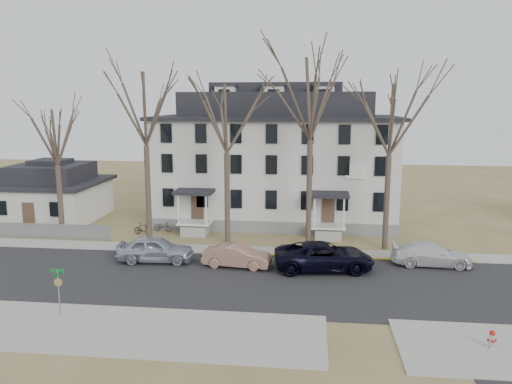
# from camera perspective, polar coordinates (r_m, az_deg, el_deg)

# --- Properties ---
(ground) EXTENTS (120.00, 120.00, 0.00)m
(ground) POSITION_cam_1_polar(r_m,az_deg,el_deg) (27.84, 3.65, -11.81)
(ground) COLOR olive
(ground) RESTS_ON ground
(main_road) EXTENTS (120.00, 10.00, 0.04)m
(main_road) POSITION_cam_1_polar(r_m,az_deg,el_deg) (29.70, 3.85, -10.37)
(main_road) COLOR #27272A
(main_road) RESTS_ON ground
(far_sidewalk) EXTENTS (120.00, 2.00, 0.08)m
(far_sidewalk) POSITION_cam_1_polar(r_m,az_deg,el_deg) (35.37, 4.31, -6.95)
(far_sidewalk) COLOR #A09F97
(far_sidewalk) RESTS_ON ground
(near_sidewalk_left) EXTENTS (20.00, 5.00, 0.08)m
(near_sidewalk_left) POSITION_cam_1_polar(r_m,az_deg,el_deg) (25.00, -16.29, -14.89)
(near_sidewalk_left) COLOR #A09F97
(near_sidewalk_left) RESTS_ON ground
(yellow_curb) EXTENTS (14.00, 0.25, 0.06)m
(yellow_curb) POSITION_cam_1_polar(r_m,az_deg,el_deg) (34.70, 12.60, -7.52)
(yellow_curb) COLOR gold
(yellow_curb) RESTS_ON ground
(boarding_house) EXTENTS (20.80, 12.36, 12.05)m
(boarding_house) POSITION_cam_1_polar(r_m,az_deg,el_deg) (44.13, 2.31, 3.66)
(boarding_house) COLOR slate
(boarding_house) RESTS_ON ground
(small_house) EXTENTS (8.70, 8.70, 5.00)m
(small_house) POSITION_cam_1_polar(r_m,az_deg,el_deg) (48.47, -22.20, -0.24)
(small_house) COLOR silver
(small_house) RESTS_ON ground
(fence) EXTENTS (14.00, 0.06, 1.20)m
(fence) POSITION_cam_1_polar(r_m,az_deg,el_deg) (42.96, -24.95, -4.79)
(fence) COLOR gray
(fence) RESTS_ON ground
(tree_far_left) EXTENTS (8.40, 8.40, 13.72)m
(tree_far_left) POSITION_cam_1_polar(r_m,az_deg,el_deg) (37.60, -12.61, 9.86)
(tree_far_left) COLOR #473B31
(tree_far_left) RESTS_ON ground
(tree_mid_left) EXTENTS (7.80, 7.80, 12.74)m
(tree_mid_left) POSITION_cam_1_polar(r_m,az_deg,el_deg) (36.11, -3.41, 8.90)
(tree_mid_left) COLOR #473B31
(tree_mid_left) RESTS_ON ground
(tree_center) EXTENTS (9.00, 9.00, 14.70)m
(tree_center) POSITION_cam_1_polar(r_m,az_deg,el_deg) (35.57, 6.31, 11.23)
(tree_center) COLOR #473B31
(tree_center) RESTS_ON ground
(tree_mid_right) EXTENTS (7.80, 7.80, 12.74)m
(tree_mid_right) POSITION_cam_1_polar(r_m,az_deg,el_deg) (35.97, 15.16, 8.56)
(tree_mid_right) COLOR #473B31
(tree_mid_right) RESTS_ON ground
(tree_bungalow) EXTENTS (6.60, 6.60, 10.78)m
(tree_bungalow) POSITION_cam_1_polar(r_m,az_deg,el_deg) (40.48, -21.95, 6.23)
(tree_bungalow) COLOR #473B31
(tree_bungalow) RESTS_ON ground
(car_silver) EXTENTS (5.12, 2.33, 1.70)m
(car_silver) POSITION_cam_1_polar(r_m,az_deg,el_deg) (33.75, -11.42, -6.47)
(car_silver) COLOR #A6ADBE
(car_silver) RESTS_ON ground
(car_tan) EXTENTS (4.48, 1.95, 1.43)m
(car_tan) POSITION_cam_1_polar(r_m,az_deg,el_deg) (32.16, -2.20, -7.37)
(car_tan) COLOR #A07160
(car_tan) RESTS_ON ground
(car_navy) EXTENTS (6.54, 3.64, 1.73)m
(car_navy) POSITION_cam_1_polar(r_m,az_deg,el_deg) (31.83, 7.78, -7.36)
(car_navy) COLOR black
(car_navy) RESTS_ON ground
(car_white) EXTENTS (5.08, 2.17, 1.46)m
(car_white) POSITION_cam_1_polar(r_m,az_deg,el_deg) (34.36, 19.38, -6.77)
(car_white) COLOR silver
(car_white) RESTS_ON ground
(bicycle_left) EXTENTS (1.71, 0.93, 0.85)m
(bicycle_left) POSITION_cam_1_polar(r_m,az_deg,el_deg) (41.33, -10.60, -3.95)
(bicycle_left) COLOR black
(bicycle_left) RESTS_ON ground
(bicycle_right) EXTENTS (1.62, 0.77, 0.94)m
(bicycle_right) POSITION_cam_1_polar(r_m,az_deg,el_deg) (40.70, -12.80, -4.19)
(bicycle_right) COLOR black
(bicycle_right) RESTS_ON ground
(fire_hydrant) EXTENTS (0.36, 0.34, 0.88)m
(fire_hydrant) POSITION_cam_1_polar(r_m,az_deg,el_deg) (24.38, 25.35, -15.02)
(fire_hydrant) COLOR #B7B7BA
(fire_hydrant) RESTS_ON ground
(street_sign) EXTENTS (0.70, 0.70, 2.47)m
(street_sign) POSITION_cam_1_polar(r_m,az_deg,el_deg) (26.58, -21.65, -9.83)
(street_sign) COLOR gray
(street_sign) RESTS_ON ground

